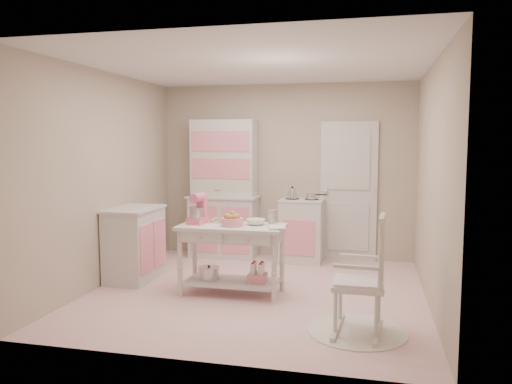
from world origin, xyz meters
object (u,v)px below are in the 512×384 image
base_cabinet (134,244)px  work_table (232,260)px  hutch (223,189)px  stand_mixer (197,209)px  rocking_chair (358,273)px  stove (302,230)px  bread_basket (232,222)px

base_cabinet → work_table: base_cabinet is taller
base_cabinet → work_table: 1.40m
hutch → work_table: hutch is taller
stand_mixer → rocking_chair: bearing=-16.9°
hutch → stand_mixer: bearing=-83.0°
stove → rocking_chair: 2.73m
bread_basket → work_table: bearing=111.8°
base_cabinet → stand_mixer: bearing=-16.3°
rocking_chair → work_table: bearing=153.3°
stand_mixer → bread_basket: bearing=-0.8°
base_cabinet → bread_basket: bearing=-14.1°
stove → rocking_chair: (0.88, -2.58, 0.09)m
hutch → bread_basket: size_ratio=8.32×
base_cabinet → rocking_chair: (2.81, -1.15, 0.09)m
bread_basket → hutch: bearing=109.7°
work_table → bread_basket: size_ratio=4.80×
stove → work_table: 1.82m
stove → base_cabinet: (-1.93, -1.43, 0.00)m
bread_basket → stove: bearing=73.0°
hutch → base_cabinet: bearing=-116.2°
stove → base_cabinet: same height
hutch → stove: 1.33m
work_table → stove: bearing=71.9°
stand_mixer → bread_basket: 0.46m
rocking_chair → stand_mixer: 2.10m
hutch → stove: size_ratio=2.26×
work_table → bread_basket: 0.45m
hutch → bread_basket: bearing=-70.3°
stove → base_cabinet: size_ratio=1.00×
work_table → bread_basket: (0.02, -0.05, 0.45)m
work_table → stand_mixer: (-0.42, 0.02, 0.57)m
work_table → bread_basket: bread_basket is taller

